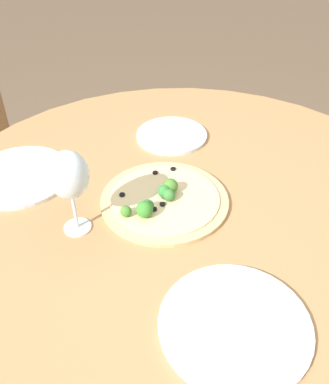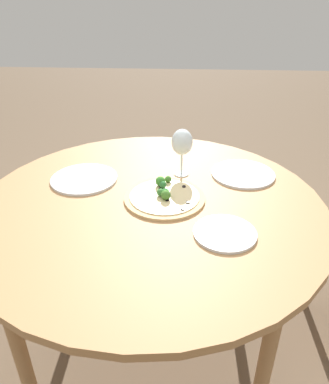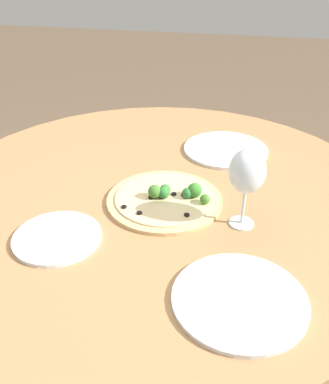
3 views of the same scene
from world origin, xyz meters
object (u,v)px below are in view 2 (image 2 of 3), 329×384
plate_far (243,174)px  plate_side (225,233)px  pizza (164,196)px  wine_glass (182,143)px  plate_near (84,179)px

plate_far → plate_side: 0.44m
pizza → wine_glass: size_ratio=1.52×
plate_near → wine_glass: bearing=10.3°
plate_far → plate_side: size_ratio=1.29×
plate_far → plate_near: bearing=-172.9°
wine_glass → plate_far: 0.30m
wine_glass → plate_far: (0.26, 0.01, -0.14)m
pizza → plate_side: size_ratio=1.48×
plate_near → plate_far: same height
plate_far → wine_glass: bearing=-177.8°
wine_glass → plate_far: size_ratio=0.76×
pizza → plate_far: size_ratio=1.15×
pizza → plate_far: pizza is taller
pizza → wine_glass: (0.06, 0.20, 0.13)m
wine_glass → plate_side: (0.15, -0.42, -0.14)m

